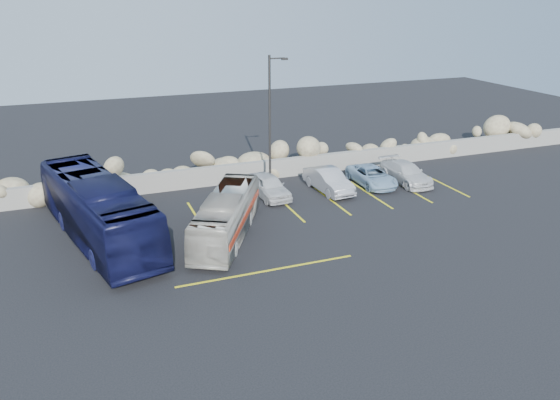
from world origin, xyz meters
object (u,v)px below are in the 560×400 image
object	(u,v)px
car_a	(269,186)
car_d	(372,176)
tour_coach	(98,209)
lamppost	(271,121)
car_c	(406,173)
vintage_bus	(227,216)
car_b	(329,180)

from	to	relation	value
car_a	car_d	world-z (taller)	car_a
tour_coach	car_d	xyz separation A→B (m)	(16.29, 2.42, -0.99)
lamppost	car_c	size ratio (longest dim) A/B	1.87
vintage_bus	tour_coach	size ratio (longest dim) A/B	0.71
car_a	tour_coach	bearing A→B (deg)	-168.28
lamppost	car_c	world-z (taller)	lamppost
car_d	car_c	bearing A→B (deg)	-8.91
lamppost	car_c	distance (m)	9.37
car_c	vintage_bus	bearing A→B (deg)	-163.88
tour_coach	car_a	world-z (taller)	tour_coach
lamppost	car_b	size ratio (longest dim) A/B	1.94
car_a	car_b	bearing A→B (deg)	-10.02
vintage_bus	car_b	bearing A→B (deg)	57.70
car_b	car_c	distance (m)	5.25
car_a	car_c	bearing A→B (deg)	-8.17
vintage_bus	car_c	size ratio (longest dim) A/B	1.84
lamppost	car_a	distance (m)	3.72
lamppost	vintage_bus	world-z (taller)	lamppost
vintage_bus	car_b	world-z (taller)	vintage_bus
car_c	car_d	distance (m)	2.25
vintage_bus	car_d	xyz separation A→B (m)	(10.50, 4.28, -0.53)
lamppost	car_a	world-z (taller)	lamppost
lamppost	car_d	distance (m)	7.38
car_c	car_b	bearing A→B (deg)	176.18
lamppost	car_b	xyz separation A→B (m)	(3.27, -1.09, -3.62)
lamppost	tour_coach	bearing A→B (deg)	-161.24
car_d	vintage_bus	bearing A→B (deg)	-156.92
lamppost	car_a	xyz separation A→B (m)	(-0.39, -0.70, -3.64)
car_b	tour_coach	bearing A→B (deg)	-174.19
car_c	car_d	world-z (taller)	car_c
car_d	tour_coach	bearing A→B (deg)	-170.63
lamppost	car_d	xyz separation A→B (m)	(6.30, -0.97, -3.73)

